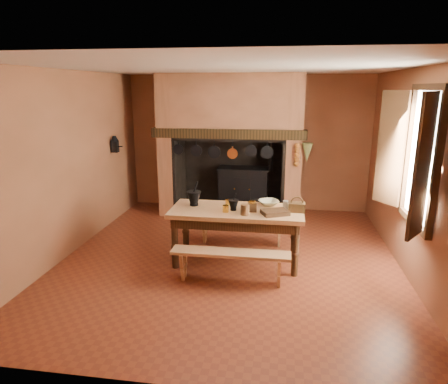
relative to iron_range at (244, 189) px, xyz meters
name	(u,v)px	position (x,y,z in m)	size (l,w,h in m)	color
floor	(230,258)	(0.04, -2.45, -0.48)	(5.50, 5.50, 0.00)	maroon
ceiling	(230,67)	(0.04, -2.45, 2.32)	(5.50, 5.50, 0.00)	silver
back_wall	(248,143)	(0.04, 0.30, 0.92)	(5.00, 0.02, 2.80)	#9A5C3D
wall_left	(69,164)	(-2.46, -2.45, 0.92)	(0.02, 5.50, 2.80)	#9A5C3D
wall_right	(413,174)	(2.54, -2.45, 0.92)	(0.02, 5.50, 2.80)	#9A5C3D
wall_front	(183,237)	(0.04, -5.20, 0.92)	(5.00, 0.02, 2.80)	#9A5C3D
chimney_breast	(231,125)	(-0.26, -0.14, 1.33)	(2.95, 0.96, 2.80)	#9A5C3D
iron_range	(244,189)	(0.00, 0.00, 0.00)	(1.12, 0.55, 1.60)	black
hearth_pans	(195,208)	(-1.01, -0.23, -0.39)	(0.51, 0.62, 0.20)	gold
hanging_pans	(225,152)	(-0.30, -0.64, 0.88)	(1.92, 0.29, 0.27)	black
onion_string	(297,155)	(1.04, -0.66, 0.85)	(0.12, 0.10, 0.46)	#9D471D
herb_bunch	(307,153)	(1.22, -0.66, 0.90)	(0.20, 0.20, 0.35)	brown
window	(413,157)	(2.39, -2.85, 1.22)	(0.39, 1.75, 1.76)	white
wall_coffee_mill	(115,143)	(-2.38, -0.90, 1.03)	(0.23, 0.16, 0.31)	black
work_table	(237,218)	(0.16, -2.56, 0.21)	(1.91, 0.85, 0.83)	tan
bench_front	(231,259)	(0.16, -3.22, -0.15)	(1.58, 0.28, 0.44)	tan
bench_back	(242,226)	(0.16, -1.85, -0.16)	(1.53, 0.27, 0.43)	tan
mortar_large	(194,198)	(-0.50, -2.47, 0.47)	(0.22, 0.22, 0.37)	black
mortar_small	(233,204)	(0.12, -2.62, 0.43)	(0.15, 0.15, 0.26)	black
coffee_grinder	(252,206)	(0.39, -2.62, 0.42)	(0.17, 0.14, 0.19)	#3A2312
brass_mug_a	(226,209)	(0.02, -2.72, 0.39)	(0.09, 0.09, 0.10)	gold
brass_mug_b	(228,202)	(0.00, -2.35, 0.38)	(0.07, 0.07, 0.08)	gold
mixing_bowl	(269,203)	(0.60, -2.28, 0.38)	(0.30, 0.30, 0.07)	#B4B18B
stoneware_crock	(245,210)	(0.30, -2.81, 0.42)	(0.12, 0.12, 0.15)	brown
glass_jar	(286,205)	(0.86, -2.48, 0.41)	(0.08, 0.08, 0.13)	beige
wicker_basket	(297,207)	(1.01, -2.54, 0.42)	(0.24, 0.18, 0.22)	#472B15
wooden_tray	(275,212)	(0.71, -2.73, 0.37)	(0.36, 0.25, 0.06)	#3A2312
brass_cup	(245,209)	(0.30, -2.69, 0.39)	(0.11, 0.11, 0.09)	gold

